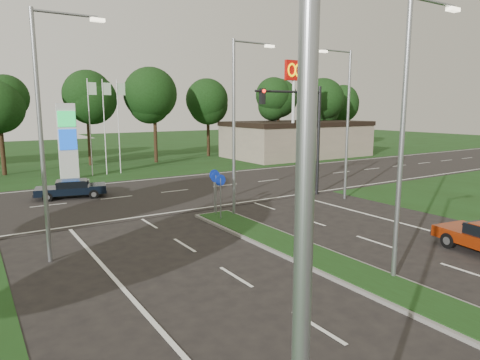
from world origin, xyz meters
TOP-DOWN VIEW (x-y plane):
  - verge_far at (0.00, 55.00)m, footprint 160.00×50.00m
  - cross_road at (0.00, 24.00)m, footprint 160.00×12.00m
  - median_kerb at (0.00, 4.00)m, footprint 2.00×26.00m
  - commercial_building at (22.00, 36.00)m, footprint 16.00×9.00m
  - streetlight_median_near at (1.00, 6.00)m, footprint 2.53×0.22m
  - streetlight_median_far at (1.00, 16.00)m, footprint 2.53×0.22m
  - streetlight_left_near at (-8.30, 0.00)m, footprint 2.53×0.22m
  - streetlight_left_far at (-8.30, 14.00)m, footprint 2.53×0.22m
  - streetlight_right_far at (8.80, 16.00)m, footprint 2.53×0.22m
  - traffic_signal at (7.19, 18.00)m, footprint 5.10×0.42m
  - median_signs at (0.00, 16.40)m, footprint 1.16×1.76m
  - gas_pylon at (-3.79, 33.05)m, footprint 5.80×1.26m
  - mcdonalds_sign at (18.00, 31.97)m, footprint 2.20×0.47m
  - treeline_far at (0.10, 39.93)m, footprint 6.00×6.00m
  - navy_sedan at (-5.39, 25.53)m, footprint 4.45×2.61m

SIDE VIEW (x-z plane):
  - verge_far at x=0.00m, z-range -0.01..0.01m
  - cross_road at x=0.00m, z-range -0.01..0.01m
  - median_kerb at x=0.00m, z-range 0.00..0.12m
  - navy_sedan at x=-5.39m, z-range 0.04..1.19m
  - median_signs at x=0.00m, z-range 0.52..2.90m
  - commercial_building at x=22.00m, z-range 0.00..4.00m
  - gas_pylon at x=-3.79m, z-range -0.80..7.20m
  - traffic_signal at x=7.19m, z-range 1.15..8.15m
  - streetlight_median_near at x=1.00m, z-range 0.58..9.58m
  - streetlight_median_far at x=1.00m, z-range 0.58..9.58m
  - streetlight_left_near at x=-8.30m, z-range 0.58..9.58m
  - streetlight_left_far at x=-8.30m, z-range 0.58..9.58m
  - streetlight_right_far at x=8.80m, z-range 0.58..9.58m
  - treeline_far at x=0.10m, z-range 1.88..11.78m
  - mcdonalds_sign at x=18.00m, z-range 2.79..13.19m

